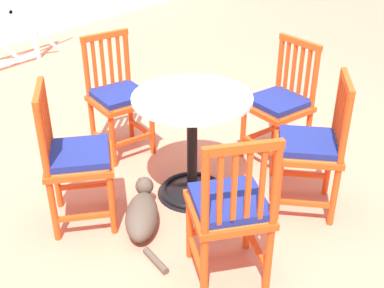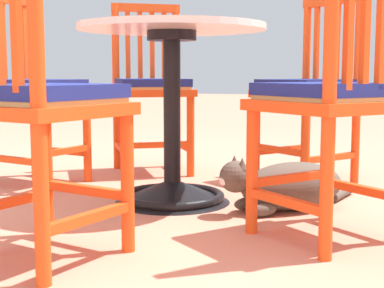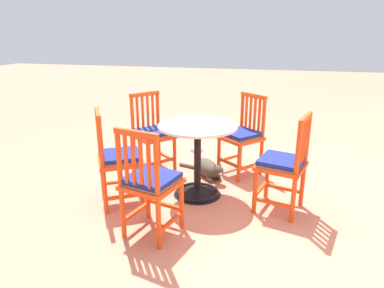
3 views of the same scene
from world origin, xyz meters
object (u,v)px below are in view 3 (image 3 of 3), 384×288
(orange_chair_at_corner, at_px, (118,159))
(orange_chair_tucked_in, at_px, (284,165))
(cafe_table, at_px, (197,168))
(tabby_cat, at_px, (208,169))
(orange_chair_near_fence, at_px, (153,134))
(orange_chair_facing_out, at_px, (150,183))
(pet_water_bowl, at_px, (196,149))
(orange_chair_by_planter, at_px, (242,136))

(orange_chair_at_corner, distance_m, orange_chair_tucked_in, 1.51)
(cafe_table, relative_size, tabby_cat, 1.26)
(orange_chair_at_corner, bearing_deg, tabby_cat, 139.45)
(cafe_table, bearing_deg, orange_chair_tucked_in, 81.23)
(orange_chair_near_fence, height_order, orange_chair_at_corner, same)
(cafe_table, distance_m, orange_chair_tucked_in, 0.84)
(tabby_cat, bearing_deg, orange_chair_near_fence, -92.11)
(tabby_cat, bearing_deg, orange_chair_facing_out, -10.07)
(orange_chair_at_corner, bearing_deg, pet_water_bowl, 167.76)
(orange_chair_by_planter, height_order, orange_chair_at_corner, same)
(orange_chair_by_planter, distance_m, pet_water_bowl, 1.02)
(orange_chair_by_planter, distance_m, orange_chair_near_fence, 1.02)
(orange_chair_near_fence, height_order, orange_chair_facing_out, same)
(orange_chair_facing_out, relative_size, pet_water_bowl, 5.36)
(orange_chair_tucked_in, bearing_deg, orange_chair_facing_out, -57.27)
(tabby_cat, bearing_deg, orange_chair_by_planter, 119.83)
(cafe_table, relative_size, orange_chair_at_corner, 0.83)
(orange_chair_by_planter, xyz_separation_m, tabby_cat, (0.20, -0.34, -0.35))
(orange_chair_by_planter, bearing_deg, tabby_cat, -60.17)
(orange_chair_at_corner, xyz_separation_m, orange_chair_facing_out, (0.43, 0.48, 0.00))
(orange_chair_at_corner, bearing_deg, orange_chair_by_planter, 134.21)
(orange_chair_tucked_in, bearing_deg, orange_chair_near_fence, -112.92)
(orange_chair_near_fence, relative_size, orange_chair_facing_out, 1.00)
(pet_water_bowl, bearing_deg, cafe_table, 13.73)
(cafe_table, xyz_separation_m, orange_chair_at_corner, (0.35, -0.68, 0.16))
(orange_chair_near_fence, height_order, pet_water_bowl, orange_chair_near_fence)
(tabby_cat, bearing_deg, orange_chair_at_corner, -40.55)
(orange_chair_at_corner, bearing_deg, orange_chair_facing_out, 47.92)
(orange_chair_by_planter, bearing_deg, cafe_table, -28.73)
(orange_chair_by_planter, xyz_separation_m, orange_chair_facing_out, (1.44, -0.56, 0.00))
(orange_chair_near_fence, distance_m, pet_water_bowl, 0.97)
(orange_chair_at_corner, distance_m, orange_chair_facing_out, 0.64)
(orange_chair_at_corner, xyz_separation_m, tabby_cat, (-0.81, 0.70, -0.35))
(orange_chair_tucked_in, height_order, pet_water_bowl, orange_chair_tucked_in)
(orange_chair_facing_out, distance_m, pet_water_bowl, 2.12)
(cafe_table, height_order, orange_chair_facing_out, orange_chair_facing_out)
(orange_chair_near_fence, distance_m, tabby_cat, 0.75)
(orange_chair_at_corner, relative_size, orange_chair_tucked_in, 1.00)
(cafe_table, bearing_deg, orange_chair_at_corner, -62.73)
(orange_chair_at_corner, bearing_deg, orange_chair_near_fence, 177.77)
(orange_chair_by_planter, relative_size, orange_chair_near_fence, 1.00)
(orange_chair_by_planter, distance_m, orange_chair_facing_out, 1.55)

